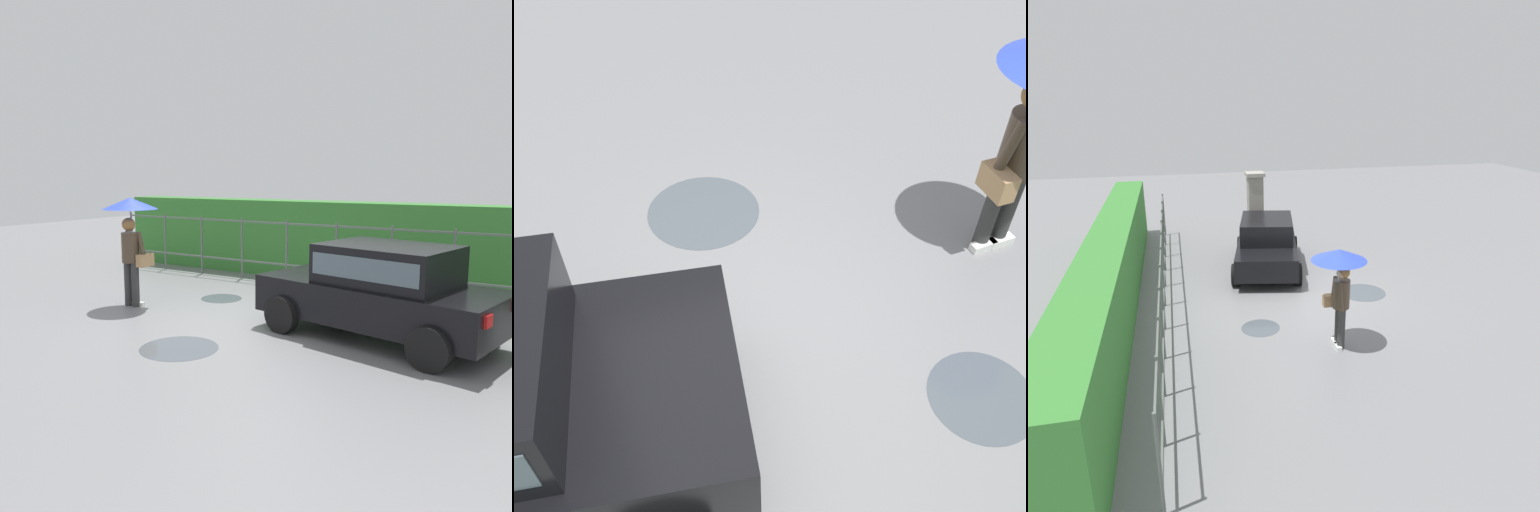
{
  "view_description": "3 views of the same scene",
  "coord_description": "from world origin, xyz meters",
  "views": [
    {
      "loc": [
        4.81,
        -7.51,
        2.51
      ],
      "look_at": [
        0.01,
        0.22,
        1.12
      ],
      "focal_mm": 36.92,
      "sensor_mm": 36.0,
      "label": 1
    },
    {
      "loc": [
        1.04,
        2.78,
        4.02
      ],
      "look_at": [
        -0.11,
        -0.02,
        0.97
      ],
      "focal_mm": 41.26,
      "sensor_mm": 36.0,
      "label": 2
    },
    {
      "loc": [
        -10.67,
        2.78,
        4.9
      ],
      "look_at": [
        0.23,
        0.23,
        1.05
      ],
      "focal_mm": 33.58,
      "sensor_mm": 36.0,
      "label": 3
    }
  ],
  "objects": [
    {
      "name": "ground_plane",
      "position": [
        0.0,
        0.0,
        0.0
      ],
      "size": [
        40.0,
        40.0,
        0.0
      ],
      "primitive_type": "plane",
      "color": "slate"
    },
    {
      "name": "pedestrian",
      "position": [
        -2.57,
        -0.21,
        1.61
      ],
      "size": [
        1.07,
        1.07,
        2.1
      ],
      "rotation": [
        0.0,
        0.0,
        1.53
      ],
      "color": "#333333",
      "rests_on": "ground"
    },
    {
      "name": "puddle_near",
      "position": [
        -0.08,
        -1.78,
        0.0
      ],
      "size": [
        1.16,
        1.16,
        0.0
      ],
      "primitive_type": "cylinder",
      "color": "#4C545B",
      "rests_on": "ground"
    },
    {
      "name": "car",
      "position": [
        2.26,
        0.27,
        0.8
      ],
      "size": [
        3.96,
        2.44,
        1.48
      ],
      "rotation": [
        0.0,
        0.0,
        2.94
      ],
      "color": "black",
      "rests_on": "ground"
    },
    {
      "name": "puddle_far",
      "position": [
        -1.41,
        1.14,
        0.0
      ],
      "size": [
        0.85,
        0.85,
        0.0
      ],
      "primitive_type": "cylinder",
      "color": "#4C545B",
      "rests_on": "ground"
    },
    {
      "name": "hedge_row",
      "position": [
        0.25,
        4.28,
        0.95
      ],
      "size": [
        13.44,
        0.9,
        1.9
      ],
      "primitive_type": "cube",
      "color": "#387F33",
      "rests_on": "ground"
    },
    {
      "name": "fence_section",
      "position": [
        0.25,
        3.18,
        0.83
      ],
      "size": [
        12.49,
        0.05,
        1.5
      ],
      "color": "#59605B",
      "rests_on": "ground"
    }
  ]
}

